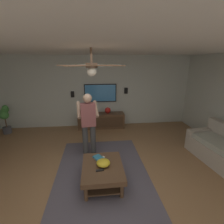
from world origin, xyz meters
The scene contains 18 objects.
ground_plane centered at (0.00, 0.00, 0.00)m, with size 8.51×8.51×0.00m, color olive.
wall_back_tv centered at (3.20, 0.00, 1.31)m, with size 0.10×7.29×2.62m, color #B2B7AD.
ceiling_slab centered at (0.00, 0.00, 2.67)m, with size 6.50×7.29×0.10m, color white.
area_rug centered at (0.09, -0.06, 0.01)m, with size 3.18×2.00×0.01m, color #514C56.
coffee_table centered at (-0.11, -0.06, 0.30)m, with size 1.00×0.80×0.40m.
media_console centered at (2.87, -0.17, 0.28)m, with size 0.45×1.70×0.55m.
tv centered at (3.11, -0.17, 1.27)m, with size 0.05×1.18×0.67m.
person_standing centered at (1.04, 0.23, 0.93)m, with size 0.58×0.58×1.64m.
potted_plant_tall centered at (2.77, 3.12, 0.59)m, with size 0.38×0.32×0.98m.
bowl centered at (-0.10, -0.08, 0.46)m, with size 0.27×0.27×0.12m, color gold.
remote_white centered at (0.13, -0.07, 0.41)m, with size 0.15×0.04×0.02m, color white.
remote_black centered at (-0.26, 0.00, 0.41)m, with size 0.15×0.04×0.02m, color black.
remote_grey centered at (0.15, 0.03, 0.41)m, with size 0.15×0.04×0.02m, color slate.
book centered at (0.16, 0.01, 0.42)m, with size 0.22×0.16×0.04m, color teal.
vase_round centered at (2.89, -0.42, 0.66)m, with size 0.22×0.22×0.22m, color red.
wall_speaker_left centered at (3.12, -1.13, 1.34)m, with size 0.06×0.12×0.22m, color black.
wall_speaker_right centered at (3.12, 0.85, 1.25)m, with size 0.06×0.12×0.22m, color black.
ceiling_fan centered at (-0.05, 0.10, 2.29)m, with size 1.09×1.11×0.46m.
Camera 1 is at (-2.90, 0.06, 2.36)m, focal length 26.24 mm.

